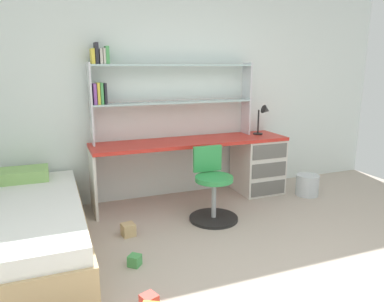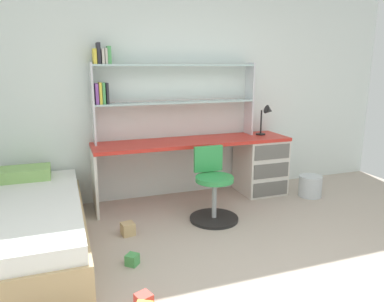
% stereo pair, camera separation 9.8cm
% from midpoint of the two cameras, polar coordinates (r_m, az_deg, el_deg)
% --- Properties ---
extents(room_shell, '(5.81, 6.19, 2.62)m').
position_cam_midpoint_polar(room_shell, '(2.99, -15.24, 7.00)').
color(room_shell, silver).
rests_on(room_shell, ground_plane).
extents(desk, '(2.37, 0.56, 0.75)m').
position_cam_midpoint_polar(desk, '(4.68, 8.41, -1.63)').
color(desk, red).
rests_on(desk, ground_plane).
extents(bookshelf_hutch, '(1.96, 0.22, 1.10)m').
position_cam_midpoint_polar(bookshelf_hutch, '(4.30, -4.63, 10.17)').
color(bookshelf_hutch, silver).
rests_on(bookshelf_hutch, desk).
extents(desk_lamp, '(0.20, 0.17, 0.38)m').
position_cam_midpoint_polar(desk_lamp, '(4.75, 12.22, 5.49)').
color(desk_lamp, black).
rests_on(desk_lamp, desk).
extents(swivel_chair, '(0.52, 0.52, 0.77)m').
position_cam_midpoint_polar(swivel_chair, '(3.90, 4.05, -6.42)').
color(swivel_chair, black).
rests_on(swivel_chair, ground_plane).
extents(bed_platform, '(1.07, 2.02, 0.57)m').
position_cam_midpoint_polar(bed_platform, '(3.57, -24.36, -10.82)').
color(bed_platform, tan).
rests_on(bed_platform, ground_plane).
extents(waste_bin, '(0.29, 0.29, 0.26)m').
position_cam_midpoint_polar(waste_bin, '(4.87, 18.53, -5.21)').
color(waste_bin, silver).
rests_on(waste_bin, ground_plane).
extents(toy_block_natural_0, '(0.14, 0.14, 0.12)m').
position_cam_midpoint_polar(toy_block_natural_0, '(3.68, -9.20, -11.91)').
color(toy_block_natural_0, tan).
rests_on(toy_block_natural_0, ground_plane).
extents(toy_block_green_2, '(0.13, 0.13, 0.09)m').
position_cam_midpoint_polar(toy_block_green_2, '(3.17, -8.40, -16.43)').
color(toy_block_green_2, '#479E51').
rests_on(toy_block_green_2, ground_plane).
extents(toy_block_red_3, '(0.13, 0.13, 0.10)m').
position_cam_midpoint_polar(toy_block_red_3, '(2.69, -6.42, -22.24)').
color(toy_block_red_3, red).
rests_on(toy_block_red_3, ground_plane).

